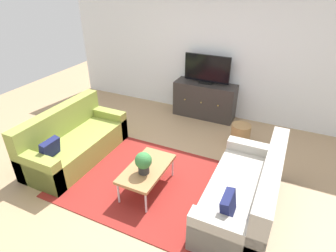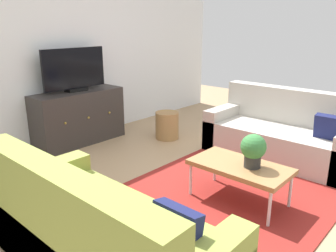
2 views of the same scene
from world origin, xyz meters
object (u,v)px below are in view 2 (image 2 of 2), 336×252
at_px(potted_plant, 253,149).
at_px(tv_console, 79,117).
at_px(couch_right_side, 283,136).
at_px(flat_screen_tv, 74,70).
at_px(coffee_table, 240,168).
at_px(couch_left_side, 96,240).
at_px(wicker_basket, 167,125).

xyz_separation_m(potted_plant, tv_console, (-0.05, 2.66, -0.18)).
relative_size(couch_right_side, flat_screen_tv, 1.91).
distance_m(potted_plant, flat_screen_tv, 2.73).
bearing_deg(flat_screen_tv, tv_console, -90.00).
bearing_deg(coffee_table, couch_right_side, 7.43).
bearing_deg(couch_left_side, couch_right_side, 0.00).
distance_m(couch_right_side, flat_screen_tv, 2.87).
height_order(couch_left_side, couch_right_side, same).
bearing_deg(couch_right_side, flat_screen_tv, 120.20).
height_order(couch_left_side, wicker_basket, couch_left_side).
relative_size(couch_left_side, wicker_basket, 4.53).
xyz_separation_m(couch_right_side, potted_plant, (-1.35, -0.29, 0.28)).
xyz_separation_m(coffee_table, wicker_basket, (0.93, 1.75, -0.15)).
bearing_deg(potted_plant, tv_console, 90.98).
bearing_deg(coffee_table, tv_console, 90.57).
relative_size(coffee_table, potted_plant, 2.90).
relative_size(couch_right_side, coffee_table, 1.98).
xyz_separation_m(couch_right_side, coffee_table, (-1.37, -0.18, 0.07)).
bearing_deg(couch_right_side, couch_left_side, 180.00).
height_order(flat_screen_tv, wicker_basket, flat_screen_tv).
bearing_deg(wicker_basket, flat_screen_tv, 139.17).
relative_size(coffee_table, wicker_basket, 2.29).
distance_m(couch_right_side, coffee_table, 1.38).
bearing_deg(flat_screen_tv, coffee_table, -89.43).
bearing_deg(couch_right_side, tv_console, 120.41).
bearing_deg(coffee_table, flat_screen_tv, 90.57).
bearing_deg(couch_right_side, coffee_table, -172.57).
distance_m(potted_plant, wicker_basket, 2.10).
xyz_separation_m(couch_left_side, coffee_table, (1.51, -0.18, 0.07)).
relative_size(coffee_table, tv_console, 0.71).
distance_m(couch_right_side, potted_plant, 1.41).
bearing_deg(couch_left_side, potted_plant, -10.70).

